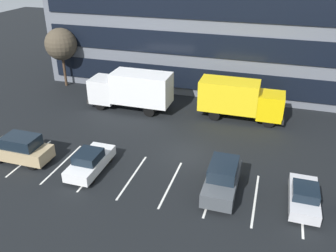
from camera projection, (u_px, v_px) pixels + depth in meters
ground_plane at (186, 154)px, 27.17m from camera, size 120.00×120.00×0.00m
lot_markings at (171, 184)px, 23.78m from camera, size 22.54×5.40×0.01m
box_truck_yellow_all at (239, 98)px, 31.97m from camera, size 7.71×2.55×3.58m
box_truck_white at (132, 89)px, 33.82m from camera, size 8.12×2.69×3.77m
suv_charcoal at (222, 179)px, 22.59m from camera, size 1.96×4.62×2.09m
sedan_silver at (304, 196)px, 21.47m from camera, size 1.72×4.11×1.47m
sedan_white at (90, 161)px, 24.86m from camera, size 1.87×4.46×1.60m
suv_tan at (21, 149)px, 25.94m from camera, size 4.57×1.94×2.07m
bare_tree at (61, 44)px, 38.50m from camera, size 3.48×3.48×6.53m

